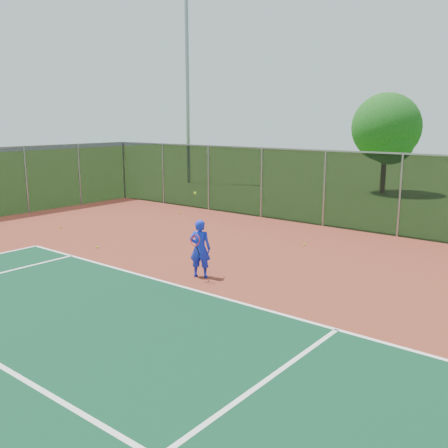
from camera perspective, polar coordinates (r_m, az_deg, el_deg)
The scene contains 11 objects.
ground at distance 9.36m, azimuth -7.33°, elevation -14.77°, with size 120.00×120.00×0.00m, color #335E1B.
court_apron at distance 10.71m, azimuth 0.49°, elevation -11.08°, with size 30.00×20.00×0.02m, color maroon.
fence_back at distance 18.97m, azimuth 19.48°, elevation 3.19°, with size 30.00×0.06×3.03m.
tennis_player at distance 13.35m, azimuth -2.76°, elevation -2.80°, with size 0.68×0.71×2.29m.
practice_ball_0 at distance 17.06m, azimuth 9.17°, elevation -2.34°, with size 0.07×0.07×0.07m, color #B8DE19.
practice_ball_1 at distance 20.63m, azimuth -18.19°, elevation -0.34°, with size 0.07×0.07×0.07m, color #B8DE19.
practice_ball_5 at distance 17.03m, azimuth -14.26°, elevation -2.58°, with size 0.07×0.07×0.07m, color #B8DE19.
practice_ball_7 at distance 17.38m, azimuth -2.84°, elevation -1.94°, with size 0.07×0.07×0.07m, color #B8DE19.
practice_ball_8 at distance 22.80m, azimuth -5.13°, elevation 1.32°, with size 0.07×0.07×0.07m, color #B8DE19.
floodlight_nw at distance 34.36m, azimuth -4.22°, elevation 17.21°, with size 0.90×0.40×13.33m.
tree_back_left at distance 30.28m, azimuth 18.15°, elevation 10.10°, with size 3.91×3.91×5.74m.
Camera 1 is at (6.07, -5.78, 4.16)m, focal length 40.00 mm.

